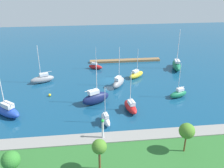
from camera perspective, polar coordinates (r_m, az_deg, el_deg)
water at (r=69.45m, az=-0.55°, el=0.85°), size 160.00×160.00×0.00m
pier_dock at (r=84.46m, az=3.04°, el=5.44°), size 23.90×2.10×0.70m
breakwater at (r=45.44m, az=3.23°, el=-12.41°), size 70.89×3.04×1.14m
shoreline_park at (r=41.15m, az=4.60°, el=-17.23°), size 57.40×10.89×0.96m
harbor_beacon at (r=43.43m, az=-2.16°, el=-9.92°), size 0.56×0.56×3.73m
park_tree_mideast at (r=41.38m, az=16.91°, el=-10.36°), size 2.54×2.54×5.24m
park_tree_center at (r=36.41m, az=-2.96°, el=-14.35°), size 2.19×2.19×5.22m
park_tree_midwest at (r=38.73m, az=-22.35°, el=-15.98°), size 2.65×2.65×4.24m
sailboat_red_west_end at (r=54.15m, az=4.31°, el=-5.22°), size 2.93×5.98×9.02m
sailboat_green_lone_south at (r=61.85m, az=15.10°, el=-2.17°), size 5.12×3.25×8.75m
sailboat_gray_by_breakwater at (r=70.27m, az=-15.77°, el=1.17°), size 6.69×4.12×10.53m
sailboat_navy_off_beacon at (r=56.81m, az=-3.80°, el=-3.20°), size 7.08×5.01×10.57m
sailboat_yellow_far_north at (r=71.20m, az=5.63°, el=2.21°), size 5.45×4.77×8.48m
sailboat_white_near_pier at (r=49.80m, az=-1.50°, el=-8.16°), size 2.14×4.73×7.99m
sailboat_blue_far_south at (r=56.66m, az=-23.11°, el=-5.61°), size 7.34×6.68×11.94m
sailboat_red_lone_north at (r=77.64m, az=-3.86°, el=4.05°), size 4.71×3.34×7.09m
sailboat_green_mid_basin at (r=79.71m, az=14.68°, el=4.27°), size 3.94×8.29×12.32m
sailboat_gray_along_channel at (r=65.35m, az=1.51°, el=0.43°), size 4.78×6.18×10.60m
mooring_buoy_yellow at (r=62.40m, az=-14.22°, el=-2.48°), size 0.67×0.67×0.67m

